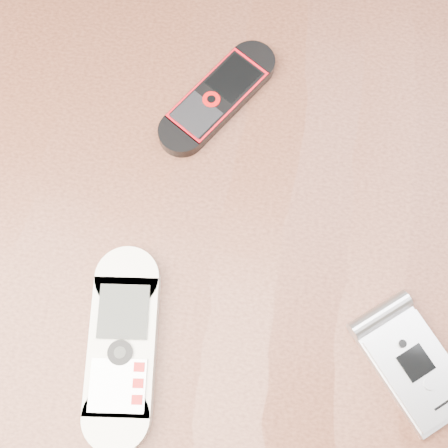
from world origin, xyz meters
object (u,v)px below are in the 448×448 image
Objects in this scene: table at (219,259)px; nokia_white at (122,346)px; motorola_razr at (415,367)px; nokia_black_red at (218,97)px.

nokia_white reaches higher than table.
table is at bearing 111.73° from motorola_razr.
nokia_white is 1.16× the size of nokia_black_red.
motorola_razr is (0.17, -0.10, 0.11)m from table.
table is 0.17m from nokia_black_red.
nokia_white is 0.24m from nokia_black_red.
table is at bearing -48.03° from nokia_black_red.
motorola_razr is at bearing -30.20° from table.
nokia_white is 1.53× the size of motorola_razr.
nokia_white reaches higher than motorola_razr.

